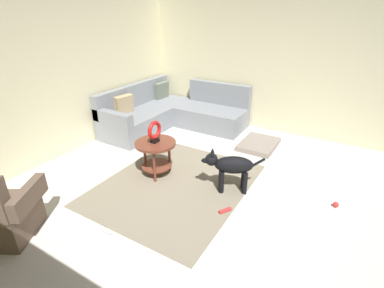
{
  "coord_description": "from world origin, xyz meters",
  "views": [
    {
      "loc": [
        -2.7,
        -1.26,
        2.28
      ],
      "look_at": [
        0.45,
        0.6,
        0.55
      ],
      "focal_mm": 26.64,
      "sensor_mm": 36.0,
      "label": 1
    }
  ],
  "objects_px": {
    "dog_toy_ball": "(336,205)",
    "torus_sculpture": "(155,131)",
    "dog_bed_mat": "(259,144)",
    "sectional_couch": "(171,114)",
    "dog_toy_bone": "(107,231)",
    "dog": "(230,166)",
    "side_table": "(156,150)",
    "dog_toy_rope": "(225,211)"
  },
  "relations": [
    {
      "from": "torus_sculpture",
      "to": "dog_toy_ball",
      "type": "relative_size",
      "value": 4.6
    },
    {
      "from": "side_table",
      "to": "dog_toy_bone",
      "type": "bearing_deg",
      "value": -168.13
    },
    {
      "from": "sectional_couch",
      "to": "dog",
      "type": "distance_m",
      "value": 2.57
    },
    {
      "from": "dog_toy_ball",
      "to": "dog_toy_rope",
      "type": "height_order",
      "value": "dog_toy_ball"
    },
    {
      "from": "side_table",
      "to": "torus_sculpture",
      "type": "relative_size",
      "value": 1.84
    },
    {
      "from": "sectional_couch",
      "to": "dog_bed_mat",
      "type": "distance_m",
      "value": 1.96
    },
    {
      "from": "dog",
      "to": "dog_toy_bone",
      "type": "distance_m",
      "value": 1.74
    },
    {
      "from": "torus_sculpture",
      "to": "dog_toy_ball",
      "type": "xyz_separation_m",
      "value": [
        0.51,
        -2.45,
        -0.68
      ]
    },
    {
      "from": "dog",
      "to": "dog_toy_ball",
      "type": "height_order",
      "value": "dog"
    },
    {
      "from": "side_table",
      "to": "dog",
      "type": "xyz_separation_m",
      "value": [
        0.17,
        -1.12,
        -0.04
      ]
    },
    {
      "from": "dog_toy_ball",
      "to": "side_table",
      "type": "bearing_deg",
      "value": 101.82
    },
    {
      "from": "sectional_couch",
      "to": "dog_bed_mat",
      "type": "xyz_separation_m",
      "value": [
        -0.01,
        -1.94,
        -0.24
      ]
    },
    {
      "from": "torus_sculpture",
      "to": "dog",
      "type": "relative_size",
      "value": 0.42
    },
    {
      "from": "torus_sculpture",
      "to": "dog_toy_bone",
      "type": "bearing_deg",
      "value": -168.13
    },
    {
      "from": "sectional_couch",
      "to": "dog_bed_mat",
      "type": "height_order",
      "value": "sectional_couch"
    },
    {
      "from": "sectional_couch",
      "to": "dog_toy_bone",
      "type": "xyz_separation_m",
      "value": [
        -3.04,
        -1.19,
        -0.26
      ]
    },
    {
      "from": "torus_sculpture",
      "to": "dog",
      "type": "distance_m",
      "value": 1.18
    },
    {
      "from": "dog_toy_ball",
      "to": "dog_bed_mat",
      "type": "bearing_deg",
      "value": 49.48
    },
    {
      "from": "dog_toy_rope",
      "to": "dog_toy_ball",
      "type": "bearing_deg",
      "value": -55.21
    },
    {
      "from": "dog_toy_ball",
      "to": "dog",
      "type": "bearing_deg",
      "value": 104.59
    },
    {
      "from": "sectional_couch",
      "to": "dog_toy_bone",
      "type": "height_order",
      "value": "sectional_couch"
    },
    {
      "from": "dog_bed_mat",
      "to": "dog",
      "type": "relative_size",
      "value": 1.03
    },
    {
      "from": "side_table",
      "to": "dog_toy_ball",
      "type": "relative_size",
      "value": 8.47
    },
    {
      "from": "dog_toy_rope",
      "to": "dog_toy_bone",
      "type": "xyz_separation_m",
      "value": [
        -1.01,
        1.0,
        0.0
      ]
    },
    {
      "from": "side_table",
      "to": "dog_toy_ball",
      "type": "height_order",
      "value": "side_table"
    },
    {
      "from": "side_table",
      "to": "dog",
      "type": "bearing_deg",
      "value": -81.53
    },
    {
      "from": "dog_toy_ball",
      "to": "torus_sculpture",
      "type": "bearing_deg",
      "value": 101.82
    },
    {
      "from": "dog_bed_mat",
      "to": "dog_toy_bone",
      "type": "distance_m",
      "value": 3.13
    },
    {
      "from": "dog_toy_rope",
      "to": "side_table",
      "type": "bearing_deg",
      "value": 76.68
    },
    {
      "from": "dog_bed_mat",
      "to": "dog_toy_bone",
      "type": "bearing_deg",
      "value": 166.15
    },
    {
      "from": "dog_bed_mat",
      "to": "torus_sculpture",
      "type": "bearing_deg",
      "value": 149.36
    },
    {
      "from": "side_table",
      "to": "dog_toy_ball",
      "type": "bearing_deg",
      "value": -78.18
    },
    {
      "from": "side_table",
      "to": "dog_bed_mat",
      "type": "bearing_deg",
      "value": -30.64
    },
    {
      "from": "torus_sculpture",
      "to": "dog_toy_ball",
      "type": "height_order",
      "value": "torus_sculpture"
    },
    {
      "from": "dog_toy_rope",
      "to": "dog_bed_mat",
      "type": "bearing_deg",
      "value": 7.06
    },
    {
      "from": "torus_sculpture",
      "to": "dog",
      "type": "xyz_separation_m",
      "value": [
        0.17,
        -1.12,
        -0.33
      ]
    },
    {
      "from": "dog_toy_ball",
      "to": "dog_toy_bone",
      "type": "bearing_deg",
      "value": 129.98
    },
    {
      "from": "torus_sculpture",
      "to": "dog_toy_ball",
      "type": "distance_m",
      "value": 2.59
    },
    {
      "from": "dog",
      "to": "dog_toy_ball",
      "type": "xyz_separation_m",
      "value": [
        0.34,
        -1.33,
        -0.34
      ]
    },
    {
      "from": "sectional_couch",
      "to": "torus_sculpture",
      "type": "distance_m",
      "value": 2.01
    },
    {
      "from": "dog_toy_rope",
      "to": "dog_toy_bone",
      "type": "relative_size",
      "value": 0.95
    },
    {
      "from": "side_table",
      "to": "dog_bed_mat",
      "type": "distance_m",
      "value": 2.04
    }
  ]
}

